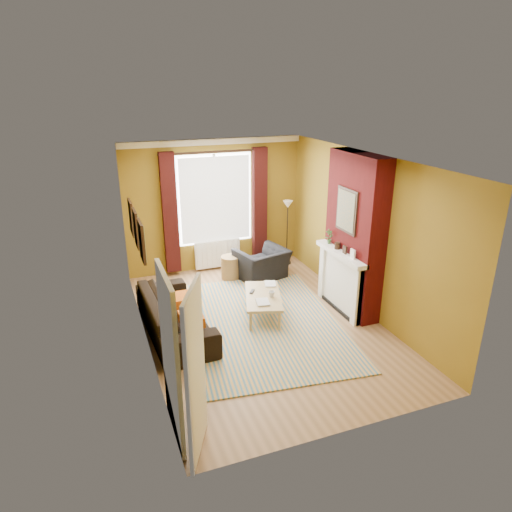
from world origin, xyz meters
name	(u,v)px	position (x,y,z in m)	size (l,w,h in m)	color
ground	(261,324)	(0.00, 0.00, 0.00)	(5.50, 5.50, 0.00)	olive
room_walls	(291,238)	(0.64, 0.27, 1.39)	(3.82, 5.54, 2.83)	olive
striped_rug	(259,323)	(-0.04, 0.02, 0.01)	(3.06, 3.96, 0.02)	teal
sofa	(175,314)	(-1.42, 0.26, 0.33)	(2.24, 0.88, 0.65)	black
armchair	(262,264)	(0.72, 1.81, 0.32)	(0.98, 0.86, 0.64)	black
coffee_table	(263,297)	(0.14, 0.26, 0.36)	(0.93, 1.32, 0.40)	tan
wicker_stool	(231,267)	(0.10, 2.03, 0.25)	(0.49, 0.49, 0.49)	olive
floor_lamp	(288,214)	(1.55, 2.40, 1.15)	(0.25, 0.25, 1.46)	black
book_a	(256,303)	(-0.09, 0.01, 0.41)	(0.21, 0.29, 0.03)	#999999
book_b	(265,284)	(0.33, 0.67, 0.41)	(0.20, 0.27, 0.02)	#999999
mug	(272,294)	(0.25, 0.15, 0.45)	(0.11, 0.11, 0.10)	#999999
tv_remote	(252,291)	(0.00, 0.45, 0.41)	(0.14, 0.17, 0.02)	#252527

